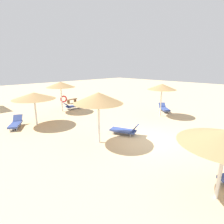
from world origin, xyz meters
TOP-DOWN VIEW (x-y plane):
  - ground_plane at (0.00, 0.00)m, footprint 80.00×80.00m
  - parasol_1 at (-3.63, 7.53)m, footprint 3.10×3.10m
  - parasol_2 at (5.31, 2.22)m, footprint 2.48×2.48m
  - parasol_3 at (-0.09, 9.93)m, footprint 2.76×2.76m
  - parasol_4 at (-2.34, 1.71)m, footprint 2.82×2.82m
  - lounger_1 at (-4.96, 8.04)m, footprint 1.51×1.93m
  - lounger_2 at (7.12, 2.87)m, footprint 1.74×1.83m
  - lounger_3 at (1.21, 10.07)m, footprint 1.96×0.88m
  - lounger_4 at (-0.33, 1.45)m, footprint 1.27×1.96m
  - bench_0 at (2.79, 12.79)m, footprint 1.55×0.69m

SIDE VIEW (x-z plane):
  - ground_plane at x=0.00m, z-range 0.00..0.00m
  - lounger_3 at x=1.21m, z-range -0.04..0.67m
  - lounger_2 at x=7.12m, z-range -0.04..0.67m
  - lounger_1 at x=-4.96m, z-range -0.06..0.71m
  - lounger_4 at x=-0.33m, z-range -0.07..0.72m
  - bench_0 at x=2.79m, z-range 0.10..0.59m
  - parasol_1 at x=-3.63m, z-range 1.00..3.51m
  - parasol_3 at x=-0.09m, z-range 1.16..4.08m
  - parasol_2 at x=5.31m, z-range 1.18..4.08m
  - parasol_4 at x=-2.34m, z-range 1.18..4.18m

